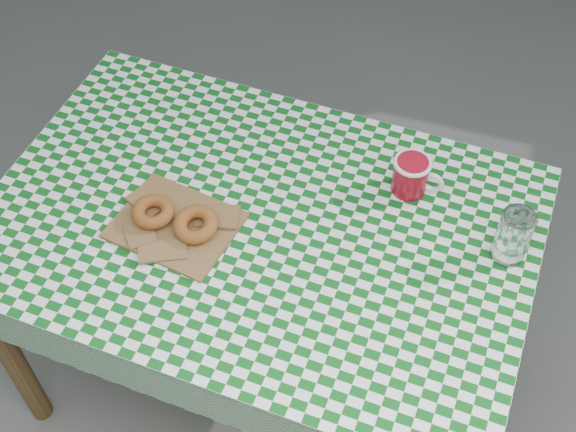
# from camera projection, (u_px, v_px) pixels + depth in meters

# --- Properties ---
(ground) EXTENTS (60.00, 60.00, 0.00)m
(ground) POSITION_uv_depth(u_px,v_px,m) (288.00, 402.00, 2.32)
(ground) COLOR #5A5954
(ground) RESTS_ON ground
(table) EXTENTS (1.33, 0.92, 0.75)m
(table) POSITION_uv_depth(u_px,v_px,m) (262.00, 308.00, 2.10)
(table) COLOR brown
(table) RESTS_ON ground
(tablecloth) EXTENTS (1.35, 0.94, 0.01)m
(tablecloth) POSITION_uv_depth(u_px,v_px,m) (258.00, 223.00, 1.80)
(tablecloth) COLOR #0C5117
(tablecloth) RESTS_ON table
(paper_bag) EXTENTS (0.31, 0.27, 0.01)m
(paper_bag) POSITION_uv_depth(u_px,v_px,m) (175.00, 224.00, 1.79)
(paper_bag) COLOR olive
(paper_bag) RESTS_ON tablecloth
(bagel_front) EXTENTS (0.11, 0.11, 0.03)m
(bagel_front) POSITION_uv_depth(u_px,v_px,m) (153.00, 212.00, 1.78)
(bagel_front) COLOR #9C4B20
(bagel_front) RESTS_ON paper_bag
(bagel_back) EXTENTS (0.14, 0.14, 0.03)m
(bagel_back) POSITION_uv_depth(u_px,v_px,m) (196.00, 225.00, 1.76)
(bagel_back) COLOR #964D1F
(bagel_back) RESTS_ON paper_bag
(coffee_mug) EXTENTS (0.19, 0.19, 0.10)m
(coffee_mug) POSITION_uv_depth(u_px,v_px,m) (410.00, 175.00, 1.83)
(coffee_mug) COLOR maroon
(coffee_mug) RESTS_ON tablecloth
(drinking_glass) EXTENTS (0.10, 0.10, 0.14)m
(drinking_glass) POSITION_uv_depth(u_px,v_px,m) (513.00, 236.00, 1.69)
(drinking_glass) COLOR white
(drinking_glass) RESTS_ON tablecloth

